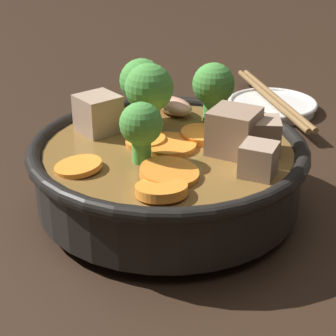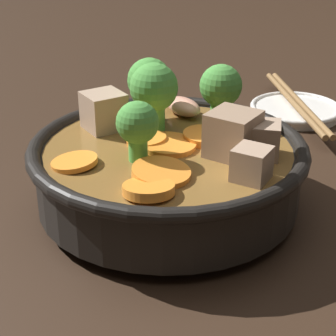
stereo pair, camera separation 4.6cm
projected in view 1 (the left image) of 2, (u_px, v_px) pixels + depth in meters
name	position (u px, v px, depth m)	size (l,w,h in m)	color
ground_plane	(168.00, 208.00, 0.48)	(3.00, 3.00, 0.00)	black
stirfry_bowl	(168.00, 162.00, 0.46)	(0.23, 0.23, 0.12)	black
side_saucer	(272.00, 105.00, 0.69)	(0.11, 0.11, 0.01)	white
chopsticks_pair	(273.00, 98.00, 0.69)	(0.22, 0.03, 0.01)	olive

